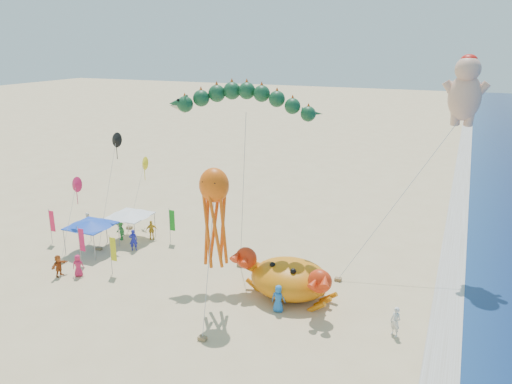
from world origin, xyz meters
TOP-DOWN VIEW (x-y plane):
  - ground at (0.00, 0.00)m, footprint 320.00×320.00m
  - foam_strip at (12.00, 0.00)m, footprint 320.00×320.00m
  - crab_inflatable at (1.65, -0.69)m, footprint 7.53×5.76m
  - dragon_kite at (-3.23, 2.68)m, footprint 10.96×5.06m
  - cherub_kite at (11.40, 9.99)m, footprint 8.60×8.21m
  - octopus_kite at (-2.40, -3.81)m, footprint 2.26×4.99m
  - canopy_blue at (-16.48, 0.41)m, footprint 3.72×3.72m
  - canopy_white at (-14.98, 3.80)m, footprint 3.60×3.60m
  - feather_flags at (-14.73, 0.01)m, footprint 10.13×7.19m
  - beachgoers at (-11.09, -0.22)m, footprint 30.27×10.17m
  - small_kites at (-16.48, 3.75)m, footprint 2.91×11.44m

SIDE VIEW (x-z plane):
  - ground at x=0.00m, z-range 0.00..0.00m
  - foam_strip at x=12.00m, z-range 0.01..0.01m
  - beachgoers at x=-11.09m, z-range -0.06..1.84m
  - crab_inflatable at x=1.65m, z-range -0.20..3.10m
  - feather_flags at x=-14.73m, z-range 0.41..3.61m
  - canopy_white at x=-14.98m, z-range 1.09..3.80m
  - canopy_blue at x=-16.48m, z-range 1.09..3.80m
  - small_kites at x=-16.48m, z-range 1.38..11.07m
  - octopus_kite at x=-2.40m, z-range 2.08..11.73m
  - dragon_kite at x=-3.23m, z-range 5.77..19.74m
  - cherub_kite at x=11.40m, z-range 5.67..21.96m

